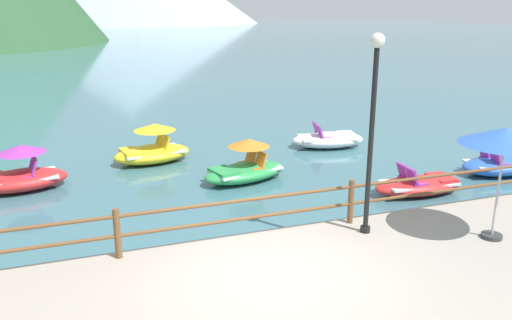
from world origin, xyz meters
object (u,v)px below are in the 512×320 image
object	(u,v)px
pedal_boat_4	(245,168)
pedal_boat_2	(152,149)
pedal_boat_0	(499,165)
pedal_boat_3	(419,185)
pedal_boat_5	(328,139)
pedal_boat_6	(20,175)
lamp_post	(373,117)
beach_umbrella	(506,138)

from	to	relation	value
pedal_boat_4	pedal_boat_2	bearing A→B (deg)	129.34
pedal_boat_0	pedal_boat_2	size ratio (longest dim) A/B	0.93
pedal_boat_3	pedal_boat_5	bearing A→B (deg)	91.07
pedal_boat_5	pedal_boat_6	xyz separation A→B (m)	(-9.89, -1.20, 0.14)
lamp_post	pedal_boat_3	size ratio (longest dim) A/B	1.54
beach_umbrella	pedal_boat_6	distance (m)	11.89
pedal_boat_3	pedal_boat_6	world-z (taller)	pedal_boat_6
pedal_boat_6	beach_umbrella	bearing A→B (deg)	-38.89
pedal_boat_0	pedal_boat_6	world-z (taller)	pedal_boat_6
pedal_boat_3	pedal_boat_4	size ratio (longest dim) A/B	0.92
lamp_post	pedal_boat_4	world-z (taller)	lamp_post
lamp_post	beach_umbrella	bearing A→B (deg)	-26.07
beach_umbrella	pedal_boat_6	size ratio (longest dim) A/B	0.87
pedal_boat_3	pedal_boat_6	distance (m)	10.71
beach_umbrella	pedal_boat_0	size ratio (longest dim) A/B	0.91
pedal_boat_0	pedal_boat_4	world-z (taller)	pedal_boat_4
lamp_post	pedal_boat_3	world-z (taller)	lamp_post
pedal_boat_5	pedal_boat_6	bearing A→B (deg)	-173.08
beach_umbrella	pedal_boat_4	xyz separation A→B (m)	(-3.13, 6.07, -2.06)
pedal_boat_5	pedal_boat_4	bearing A→B (deg)	-147.53
pedal_boat_0	pedal_boat_4	size ratio (longest dim) A/B	0.88
pedal_boat_3	beach_umbrella	bearing A→B (deg)	-104.02
pedal_boat_0	pedal_boat_5	size ratio (longest dim) A/B	0.89
beach_umbrella	pedal_boat_0	distance (m)	6.22
beach_umbrella	pedal_boat_5	size ratio (longest dim) A/B	0.81
pedal_boat_0	pedal_boat_4	bearing A→B (deg)	164.91
pedal_boat_0	pedal_boat_6	size ratio (longest dim) A/B	0.95
beach_umbrella	pedal_boat_5	bearing A→B (deg)	84.81
pedal_boat_0	pedal_boat_2	world-z (taller)	pedal_boat_2
lamp_post	pedal_boat_4	size ratio (longest dim) A/B	1.41
pedal_boat_2	pedal_boat_4	size ratio (longest dim) A/B	0.95
pedal_boat_0	pedal_boat_5	xyz separation A→B (m)	(-3.37, 4.45, 0.01)
pedal_boat_4	pedal_boat_5	xyz separation A→B (m)	(3.91, 2.49, -0.11)
pedal_boat_0	pedal_boat_3	size ratio (longest dim) A/B	0.96
pedal_boat_4	pedal_boat_5	distance (m)	4.63
pedal_boat_3	pedal_boat_4	world-z (taller)	pedal_boat_4
lamp_post	pedal_boat_6	distance (m)	9.62
pedal_boat_4	pedal_boat_5	world-z (taller)	pedal_boat_4
beach_umbrella	pedal_boat_5	world-z (taller)	beach_umbrella
beach_umbrella	pedal_boat_3	bearing A→B (deg)	75.98
beach_umbrella	pedal_boat_2	xyz separation A→B (m)	(-5.35, 8.77, -2.03)
lamp_post	pedal_boat_6	xyz separation A→B (m)	(-6.90, 6.27, -2.37)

